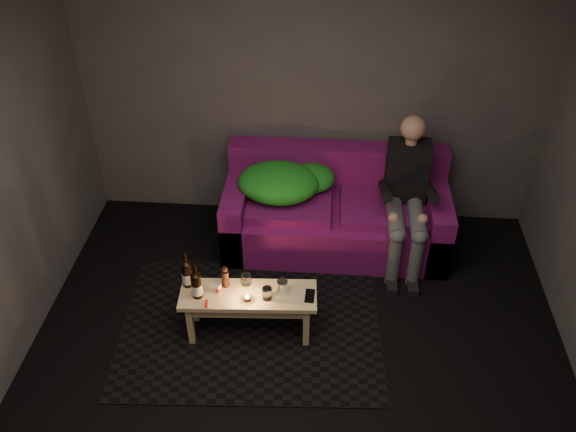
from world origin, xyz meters
name	(u,v)px	position (x,y,z in m)	size (l,w,h in m)	color
floor	(292,407)	(0.00, 0.00, 0.00)	(4.50, 4.50, 0.00)	black
room	(299,167)	(0.00, 0.47, 1.64)	(4.50, 4.50, 4.50)	silver
rug	(251,326)	(-0.37, 0.70, 0.00)	(2.00, 1.45, 0.01)	black
sofa	(335,213)	(0.25, 1.82, 0.30)	(1.92, 0.86, 0.82)	#630D4F
green_blanket	(284,181)	(-0.20, 1.81, 0.62)	(0.84, 0.58, 0.29)	#188624
person	(407,193)	(0.83, 1.66, 0.66)	(0.35, 0.80, 1.28)	black
coffee_table	(249,301)	(-0.37, 0.65, 0.34)	(1.02, 0.37, 0.41)	#E3CF85
beer_bottle_a	(187,273)	(-0.83, 0.71, 0.52)	(0.08, 0.08, 0.31)	black
beer_bottle_b	(196,285)	(-0.73, 0.60, 0.52)	(0.08, 0.08, 0.31)	black
salt_shaker	(218,288)	(-0.59, 0.65, 0.45)	(0.04, 0.04, 0.08)	silver
pepper_mill	(225,279)	(-0.55, 0.72, 0.48)	(0.05, 0.05, 0.14)	black
tumbler_back	(246,279)	(-0.40, 0.76, 0.45)	(0.07, 0.07, 0.09)	white
tealight	(247,298)	(-0.37, 0.59, 0.43)	(0.06, 0.06, 0.04)	white
tumbler_front	(267,293)	(-0.23, 0.62, 0.46)	(0.07, 0.07, 0.09)	white
steel_cup	(282,287)	(-0.12, 0.68, 0.46)	(0.08, 0.08, 0.11)	silver
smartphone	(310,296)	(0.08, 0.66, 0.41)	(0.07, 0.14, 0.01)	black
red_lighter	(206,304)	(-0.66, 0.52, 0.41)	(0.02, 0.07, 0.01)	red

